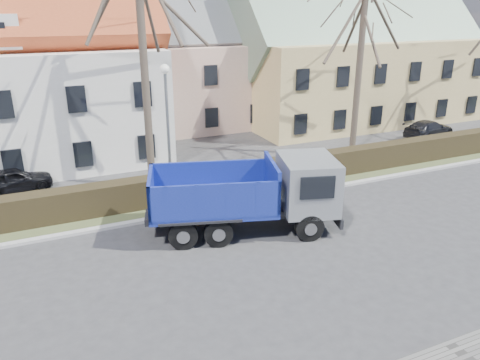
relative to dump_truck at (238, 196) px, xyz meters
name	(u,v)px	position (x,y,z in m)	size (l,w,h in m)	color
ground	(267,256)	(0.14, -2.27, -1.51)	(120.00, 120.00, 0.00)	#363638
curb_far	(219,207)	(0.14, 2.33, -1.45)	(80.00, 0.30, 0.12)	#AAA9A7
grass_strip	(207,195)	(0.14, 3.93, -1.46)	(80.00, 3.00, 0.10)	#46512E
hedge	(208,184)	(0.14, 3.73, -0.86)	(60.00, 0.90, 1.30)	black
building_pink	(191,69)	(4.14, 17.73, 2.49)	(10.80, 8.80, 8.00)	#D7AB98
building_yellow	(352,62)	(16.14, 14.73, 2.74)	(18.80, 10.80, 8.50)	#D4B874
tree_1	(143,54)	(-1.86, 6.23, 4.82)	(9.20, 9.20, 12.65)	#4B4034
tree_2	(360,61)	(10.14, 6.23, 3.99)	(8.00, 8.00, 11.00)	#4B4034
dump_truck	(238,196)	(0.00, 0.00, 0.00)	(7.53, 2.80, 3.01)	navy
streetlight	(168,132)	(-1.32, 4.73, 1.55)	(0.48, 0.48, 6.10)	gray
cart_frame	(157,221)	(-2.83, 1.52, -1.19)	(0.70, 0.40, 0.64)	silver
parked_car_a	(13,180)	(-8.08, 8.16, -0.91)	(1.41, 3.51, 1.20)	black
parked_car_b	(429,129)	(17.35, 7.50, -0.93)	(1.62, 4.00, 1.16)	black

